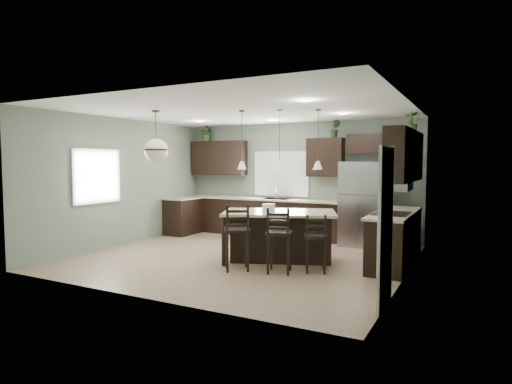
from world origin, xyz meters
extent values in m
plane|color=#9E8466|center=(0.00, 0.00, 0.00)|extent=(6.00, 6.00, 0.00)
cube|color=white|center=(2.98, -1.55, 1.02)|extent=(0.04, 0.82, 2.04)
cube|color=white|center=(-0.40, 2.73, 1.55)|extent=(1.35, 0.02, 1.00)
cube|color=white|center=(-2.98, -0.80, 1.55)|extent=(0.02, 1.10, 1.00)
cube|color=black|center=(-2.70, 1.70, 0.45)|extent=(0.60, 0.90, 0.90)
cube|color=beige|center=(-2.68, 1.70, 0.92)|extent=(0.66, 0.96, 0.04)
cube|color=black|center=(-0.85, 2.45, 0.45)|extent=(4.20, 0.60, 0.90)
cube|color=beige|center=(-0.85, 2.43, 0.92)|extent=(4.20, 0.66, 0.04)
cube|color=gray|center=(-0.40, 2.43, 0.94)|extent=(0.70, 0.45, 0.01)
cylinder|color=silver|center=(-0.40, 2.40, 1.08)|extent=(0.02, 0.02, 0.28)
cube|color=black|center=(-2.15, 2.58, 1.95)|extent=(1.55, 0.34, 0.90)
cube|color=black|center=(0.80, 2.58, 1.95)|extent=(0.85, 0.34, 0.90)
cube|color=black|center=(1.85, 2.58, 2.25)|extent=(1.05, 0.34, 0.45)
cube|color=black|center=(2.70, 0.87, 0.45)|extent=(0.60, 2.35, 0.90)
cube|color=beige|center=(2.68, 0.87, 0.92)|extent=(0.66, 2.35, 0.04)
cube|color=black|center=(2.68, 0.60, 0.94)|extent=(0.58, 0.75, 0.02)
cube|color=gray|center=(2.40, 0.60, 0.45)|extent=(0.01, 0.72, 0.60)
cube|color=black|center=(2.83, 0.87, 1.95)|extent=(0.34, 2.35, 0.90)
cube|color=gray|center=(2.78, 0.60, 1.55)|extent=(0.40, 0.75, 0.40)
cube|color=#96959E|center=(1.75, 2.28, 0.93)|extent=(0.90, 0.74, 1.85)
cube|color=black|center=(0.73, 0.12, 0.46)|extent=(2.34, 1.85, 0.92)
cylinder|color=silver|center=(0.55, 0.05, 0.99)|extent=(0.24, 0.24, 0.14)
cube|color=black|center=(0.39, -0.86, 0.57)|extent=(0.58, 0.58, 1.14)
cube|color=black|center=(1.10, -0.68, 0.55)|extent=(0.51, 0.51, 1.10)
cube|color=black|center=(1.63, -0.37, 0.50)|extent=(0.48, 0.48, 0.99)
imported|color=#294D22|center=(-2.50, 2.55, 2.60)|extent=(0.43, 0.39, 0.41)
imported|color=#27481F|center=(1.04, 2.55, 2.61)|extent=(0.27, 0.23, 0.42)
imported|color=#304D22|center=(2.80, 1.78, 2.62)|extent=(0.30, 0.30, 0.44)
plane|color=slate|center=(0.00, 2.75, 1.40)|extent=(6.00, 0.00, 6.00)
plane|color=slate|center=(0.00, -2.75, 1.40)|extent=(6.00, 0.00, 6.00)
plane|color=slate|center=(-3.00, 0.00, 1.40)|extent=(0.00, 5.50, 5.50)
plane|color=slate|center=(3.00, 0.00, 1.40)|extent=(0.00, 5.50, 5.50)
plane|color=white|center=(0.00, 0.00, 2.80)|extent=(6.00, 6.00, 0.00)
camera|label=1|loc=(4.01, -7.07, 1.84)|focal=30.00mm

